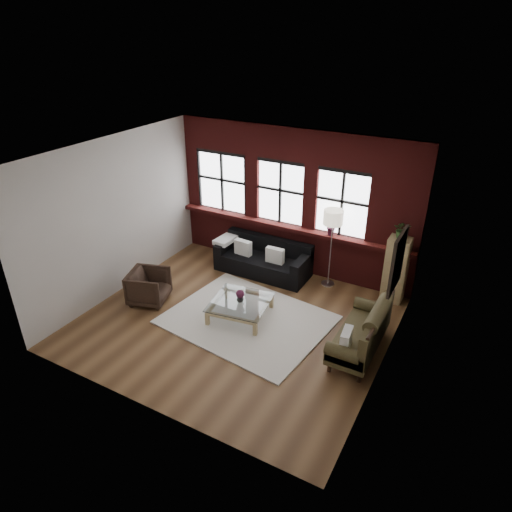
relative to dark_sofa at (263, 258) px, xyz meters
The scene contains 26 objects.
floor 1.99m from the dark_sofa, 76.96° to the right, with size 5.50×5.50×0.00m, color brown.
ceiling 3.43m from the dark_sofa, 76.96° to the right, with size 5.50×5.50×0.00m, color white.
wall_back 1.43m from the dark_sofa, 53.74° to the left, with size 5.50×5.50×0.00m, color #BCB7AF.
wall_front 4.59m from the dark_sofa, 84.29° to the right, with size 5.50×5.50×0.00m, color #BCB7AF.
wall_left 3.23m from the dark_sofa, 140.56° to the right, with size 5.00×5.00×0.00m, color #BCB7AF.
wall_right 3.91m from the dark_sofa, 30.78° to the right, with size 5.00×5.00×0.00m, color #BCB7AF.
brick_backwall 1.41m from the dark_sofa, 50.82° to the left, with size 5.50×0.12×3.20m, color #581514, non-canonical shape.
sill_ledge 0.91m from the dark_sofa, 45.63° to the left, with size 5.50×0.30×0.08m, color #581514.
window_left 2.01m from the dark_sofa, 157.98° to the left, with size 1.38×0.10×1.50m, color black, non-canonical shape.
window_mid 1.48m from the dark_sofa, 75.70° to the left, with size 1.38×0.10×1.50m, color black, non-canonical shape.
window_right 2.13m from the dark_sofa, 19.65° to the left, with size 1.38×0.10×1.50m, color black, non-canonical shape.
wall_poster 3.84m from the dark_sofa, 26.85° to the right, with size 0.05×0.74×0.94m, color black, non-canonical shape.
shag_rug 1.92m from the dark_sofa, 70.95° to the right, with size 2.91×2.28×0.03m, color silver.
dark_sofa is the anchor object (origin of this frame).
pillow_a 0.50m from the dark_sofa, 167.47° to the right, with size 0.40×0.14×0.34m, color white.
pillow_b 0.41m from the dark_sofa, 15.95° to the right, with size 0.40×0.14×0.34m, color white.
vintage_settee 3.19m from the dark_sofa, 30.91° to the right, with size 0.75×1.70×0.91m, color #3C341B, non-canonical shape.
pillow_settee 3.43m from the dark_sofa, 39.07° to the right, with size 0.14×0.38×0.34m, color white.
armchair 2.59m from the dark_sofa, 124.19° to the right, with size 0.73×0.75×0.68m, color black.
coffee_table 1.81m from the dark_sofa, 75.77° to the right, with size 1.07×1.07×0.36m, color #A28958, non-canonical shape.
vase 1.80m from the dark_sofa, 75.77° to the right, with size 0.13×0.13×0.14m, color #B2B2B2.
flowers 1.81m from the dark_sofa, 75.77° to the right, with size 0.16×0.16×0.16m, color #501B36.
drawer_chest 2.87m from the dark_sofa, ahead, with size 0.42×0.42×1.38m, color #A28958.
potted_plant_top 3.09m from the dark_sofa, ahead, with size 0.32×0.28×0.35m, color #2D5923.
floor_lamp 1.60m from the dark_sofa, ahead, with size 0.40×0.40×1.87m, color #A5A5A8, non-canonical shape.
sill_plant 1.72m from the dark_sofa, 16.60° to the left, with size 0.22×0.18×0.40m, color #501B36.
Camera 1 is at (3.77, -6.08, 5.12)m, focal length 32.00 mm.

